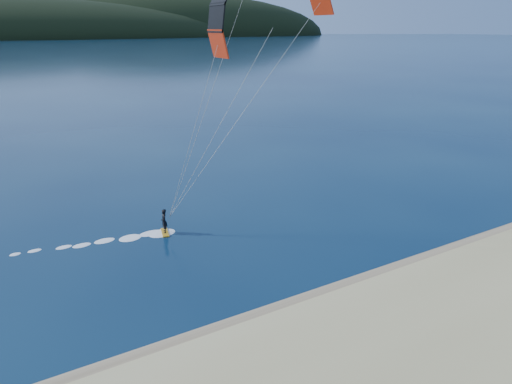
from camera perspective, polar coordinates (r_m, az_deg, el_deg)
ground at (r=20.91m, az=9.96°, el=-22.74°), size 1800.00×1800.00×0.00m
wet_sand at (r=23.64m, az=2.92°, el=-16.30°), size 220.00×2.50×0.10m
headland at (r=756.90m, az=-29.60°, el=17.22°), size 1200.00×310.00×140.00m
kitesurfer_near at (r=29.32m, az=1.52°, el=19.97°), size 22.23×6.54×17.66m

